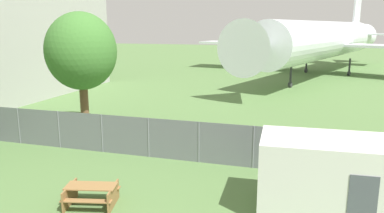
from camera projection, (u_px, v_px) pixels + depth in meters
name	position (u px, v px, depth m)	size (l,w,h in m)	color
perimeter_fence	(199.00, 142.00, 17.48)	(56.07, 0.07, 1.97)	slate
airplane	(326.00, 40.00, 48.09)	(36.85, 45.83, 13.94)	white
portable_cabin	(332.00, 177.00, 12.62)	(4.96, 2.81, 2.64)	silver
picnic_bench_near_cabin	(91.00, 193.00, 13.34)	(2.05, 1.77, 0.76)	olive
tree_near_hangar	(81.00, 52.00, 22.52)	(4.26, 4.26, 7.17)	brown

